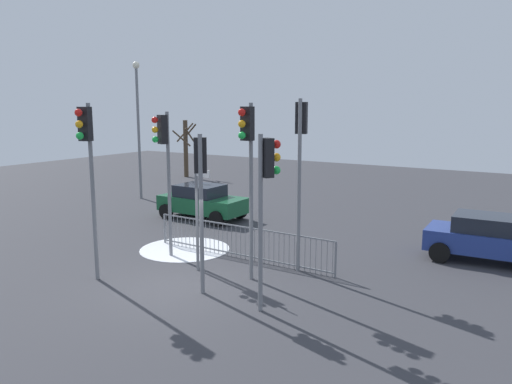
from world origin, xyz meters
TOP-DOWN VIEW (x-y plane):
  - ground_plane at (0.00, 0.00)m, footprint 60.00×60.00m
  - traffic_light_foreground_left at (0.74, 0.13)m, footprint 0.44×0.49m
  - traffic_light_rear_left at (2.78, -0.05)m, footprint 0.42×0.51m
  - traffic_light_mid_right at (-2.16, 1.96)m, footprint 0.39×0.54m
  - traffic_light_foreground_right at (1.31, 1.46)m, footprint 0.33×0.57m
  - traffic_light_rear_right at (2.08, 3.07)m, footprint 0.36×0.56m
  - traffic_light_mid_left at (-2.32, -0.85)m, footprint 0.36×0.56m
  - direction_sign_post at (-0.38, 1.39)m, footprint 0.74×0.34m
  - pedestrian_guard_railing at (-0.00, 3.04)m, footprint 6.66×0.25m
  - car_green_mid at (-4.62, 6.98)m, footprint 3.81×1.93m
  - car_blue_near at (6.78, 6.89)m, footprint 3.86×2.05m
  - street_lamp at (-10.30, 9.06)m, footprint 0.36×0.36m
  - bare_tree_left at (-13.49, 16.63)m, footprint 1.67×1.68m
  - snow_patch_kerb at (-2.19, 2.90)m, footprint 3.04×3.04m

SIDE VIEW (x-z plane):
  - ground_plane at x=0.00m, z-range 0.00..0.00m
  - snow_patch_kerb at x=-2.19m, z-range 0.00..0.01m
  - pedestrian_guard_railing at x=0.00m, z-range 0.02..1.09m
  - car_green_mid at x=-4.62m, z-range 0.03..1.50m
  - car_blue_near at x=6.78m, z-range 0.03..1.50m
  - direction_sign_post at x=-0.38m, z-range 0.19..3.49m
  - bare_tree_left at x=-13.49m, z-range 0.15..4.01m
  - traffic_light_foreground_left at x=0.74m, z-range 0.97..5.12m
  - traffic_light_rear_left at x=2.78m, z-range 0.98..5.20m
  - traffic_light_mid_right at x=-2.16m, z-range 1.08..5.73m
  - traffic_light_mid_left at x=-2.32m, z-range 1.13..6.04m
  - traffic_light_foreground_right at x=1.31m, z-range 1.13..6.05m
  - traffic_light_rear_right at x=2.08m, z-range 1.16..6.20m
  - street_lamp at x=-10.30m, z-range 0.76..7.78m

